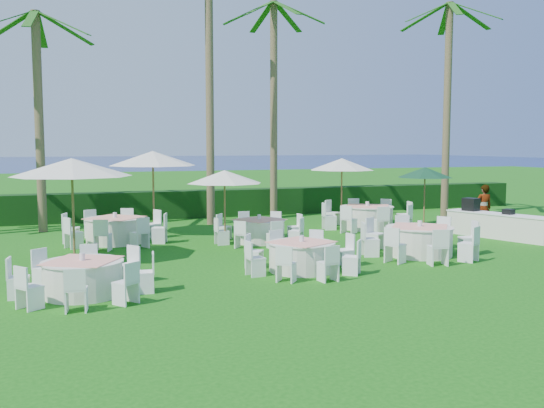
# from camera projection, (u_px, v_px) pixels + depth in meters

# --- Properties ---
(ground) EXTENTS (120.00, 120.00, 0.00)m
(ground) POSITION_uv_depth(u_px,v_px,m) (281.00, 270.00, 15.54)
(ground) COLOR #12540E
(ground) RESTS_ON ground
(hedge) EXTENTS (34.00, 1.00, 1.20)m
(hedge) POSITION_uv_depth(u_px,v_px,m) (186.00, 204.00, 26.73)
(hedge) COLOR black
(hedge) RESTS_ON ground
(ocean) EXTENTS (260.00, 260.00, 0.00)m
(ocean) POSITION_uv_depth(u_px,v_px,m) (87.00, 163.00, 111.14)
(ocean) COLOR #070C48
(ocean) RESTS_ON ground
(banquet_table_a) EXTENTS (3.01, 3.01, 0.91)m
(banquet_table_a) POSITION_uv_depth(u_px,v_px,m) (83.00, 277.00, 12.88)
(banquet_table_a) COLOR silver
(banquet_table_a) RESTS_ON ground
(banquet_table_b) EXTENTS (3.00, 3.00, 0.91)m
(banquet_table_b) POSITION_uv_depth(u_px,v_px,m) (302.00, 256.00, 15.37)
(banquet_table_b) COLOR silver
(banquet_table_b) RESTS_ON ground
(banquet_table_c) EXTENTS (3.38, 3.38, 1.02)m
(banquet_table_c) POSITION_uv_depth(u_px,v_px,m) (419.00, 240.00, 17.56)
(banquet_table_c) COLOR silver
(banquet_table_c) RESTS_ON ground
(banquet_table_d) EXTENTS (3.30, 3.30, 1.01)m
(banquet_table_d) POSITION_uv_depth(u_px,v_px,m) (115.00, 230.00, 19.77)
(banquet_table_d) COLOR silver
(banquet_table_d) RESTS_ON ground
(banquet_table_e) EXTENTS (3.01, 3.01, 0.92)m
(banquet_table_e) POSITION_uv_depth(u_px,v_px,m) (259.00, 230.00, 19.96)
(banquet_table_e) COLOR silver
(banquet_table_e) RESTS_ON ground
(banquet_table_f) EXTENTS (3.51, 3.51, 1.05)m
(banquet_table_f) POSITION_uv_depth(u_px,v_px,m) (367.00, 217.00, 23.20)
(banquet_table_f) COLOR silver
(banquet_table_f) RESTS_ON ground
(umbrella_a) EXTENTS (3.23, 3.23, 2.84)m
(umbrella_a) POSITION_uv_depth(u_px,v_px,m) (72.00, 167.00, 16.40)
(umbrella_a) COLOR brown
(umbrella_a) RESTS_ON ground
(umbrella_b) EXTENTS (2.42, 2.42, 2.40)m
(umbrella_b) POSITION_uv_depth(u_px,v_px,m) (225.00, 177.00, 19.15)
(umbrella_b) COLOR brown
(umbrella_b) RESTS_ON ground
(umbrella_c) EXTENTS (3.05, 3.05, 2.99)m
(umbrella_c) POSITION_uv_depth(u_px,v_px,m) (153.00, 158.00, 21.34)
(umbrella_c) COLOR brown
(umbrella_c) RESTS_ON ground
(umbrella_d) EXTENTS (2.61, 2.61, 2.67)m
(umbrella_d) POSITION_uv_depth(u_px,v_px,m) (342.00, 164.00, 23.86)
(umbrella_d) COLOR brown
(umbrella_d) RESTS_ON ground
(umbrella_green) EXTENTS (2.13, 2.13, 2.35)m
(umbrella_green) POSITION_uv_depth(u_px,v_px,m) (425.00, 172.00, 23.41)
(umbrella_green) COLOR brown
(umbrella_green) RESTS_ON ground
(buffet_table) EXTENTS (1.93, 3.74, 1.31)m
(buffet_table) POSITION_uv_depth(u_px,v_px,m) (497.00, 225.00, 20.87)
(buffet_table) COLOR silver
(buffet_table) RESTS_ON ground
(staff_person) EXTENTS (0.69, 0.51, 1.74)m
(staff_person) POSITION_uv_depth(u_px,v_px,m) (484.00, 208.00, 22.46)
(staff_person) COLOR gray
(staff_person) RESTS_ON ground
(palm_b) EXTENTS (4.14, 4.40, 8.00)m
(palm_b) POSITION_uv_depth(u_px,v_px,m) (39.00, 110.00, 21.95)
(palm_b) COLOR brown
(palm_b) RESTS_ON ground
(palm_c) EXTENTS (4.33, 4.31, 10.49)m
(palm_c) POSITION_uv_depth(u_px,v_px,m) (210.00, 81.00, 23.95)
(palm_c) COLOR brown
(palm_c) RESTS_ON ground
(palm_d) EXTENTS (4.17, 4.40, 9.37)m
(palm_d) POSITION_uv_depth(u_px,v_px,m) (274.00, 100.00, 26.36)
(palm_d) COLOR brown
(palm_d) RESTS_ON ground
(palm_e) EXTENTS (4.41, 4.08, 9.25)m
(palm_e) POSITION_uv_depth(u_px,v_px,m) (447.00, 101.00, 26.06)
(palm_e) COLOR brown
(palm_e) RESTS_ON ground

